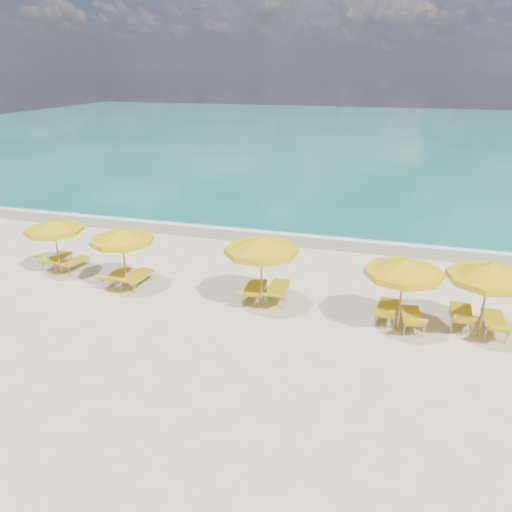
# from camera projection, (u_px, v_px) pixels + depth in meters

# --- Properties ---
(ground_plane) EXTENTS (120.00, 120.00, 0.00)m
(ground_plane) POSITION_uv_depth(u_px,v_px,m) (244.00, 303.00, 17.42)
(ground_plane) COLOR beige
(ocean) EXTENTS (120.00, 80.00, 0.30)m
(ocean) POSITION_uv_depth(u_px,v_px,m) (362.00, 133.00, 60.47)
(ocean) COLOR #126556
(ocean) RESTS_ON ground
(wet_sand_band) EXTENTS (120.00, 2.60, 0.01)m
(wet_sand_band) POSITION_uv_depth(u_px,v_px,m) (290.00, 237.00, 24.05)
(wet_sand_band) COLOR tan
(wet_sand_band) RESTS_ON ground
(foam_line) EXTENTS (120.00, 1.20, 0.03)m
(foam_line) POSITION_uv_depth(u_px,v_px,m) (293.00, 232.00, 24.77)
(foam_line) COLOR white
(foam_line) RESTS_ON ground
(whitecap_near) EXTENTS (14.00, 0.36, 0.05)m
(whitecap_near) POSITION_uv_depth(u_px,v_px,m) (235.00, 186.00, 34.22)
(whitecap_near) COLOR white
(whitecap_near) RESTS_ON ground
(whitecap_far) EXTENTS (18.00, 0.30, 0.05)m
(whitecap_far) POSITION_uv_depth(u_px,v_px,m) (444.00, 177.00, 36.87)
(whitecap_far) COLOR white
(whitecap_far) RESTS_ON ground
(umbrella_2) EXTENTS (2.52, 2.52, 2.25)m
(umbrella_2) POSITION_uv_depth(u_px,v_px,m) (54.00, 227.00, 19.29)
(umbrella_2) COLOR tan
(umbrella_2) RESTS_ON ground
(umbrella_3) EXTENTS (2.54, 2.54, 2.34)m
(umbrella_3) POSITION_uv_depth(u_px,v_px,m) (122.00, 236.00, 17.97)
(umbrella_3) COLOR tan
(umbrella_3) RESTS_ON ground
(umbrella_4) EXTENTS (3.15, 3.15, 2.55)m
(umbrella_4) POSITION_uv_depth(u_px,v_px,m) (261.00, 246.00, 16.49)
(umbrella_4) COLOR tan
(umbrella_4) RESTS_ON ground
(umbrella_5) EXTENTS (2.64, 2.64, 2.43)m
(umbrella_5) POSITION_uv_depth(u_px,v_px,m) (404.00, 268.00, 14.95)
(umbrella_5) COLOR tan
(umbrella_5) RESTS_ON ground
(umbrella_6) EXTENTS (2.83, 2.83, 2.46)m
(umbrella_6) POSITION_uv_depth(u_px,v_px,m) (489.00, 273.00, 14.54)
(umbrella_6) COLOR tan
(umbrella_6) RESTS_ON ground
(lounger_2_left) EXTENTS (0.77, 1.86, 0.84)m
(lounger_2_left) POSITION_uv_depth(u_px,v_px,m) (57.00, 261.00, 20.46)
(lounger_2_left) COLOR #A5A8AD
(lounger_2_left) RESTS_ON ground
(lounger_2_right) EXTENTS (0.76, 1.67, 0.68)m
(lounger_2_right) POSITION_uv_depth(u_px,v_px,m) (74.00, 265.00, 20.18)
(lounger_2_right) COLOR #A5A8AD
(lounger_2_right) RESTS_ON ground
(lounger_3_left) EXTENTS (0.62, 1.72, 0.75)m
(lounger_3_left) POSITION_uv_depth(u_px,v_px,m) (117.00, 278.00, 18.89)
(lounger_3_left) COLOR #A5A8AD
(lounger_3_left) RESTS_ON ground
(lounger_3_right) EXTENTS (0.79, 1.95, 0.82)m
(lounger_3_right) POSITION_uv_depth(u_px,v_px,m) (137.00, 280.00, 18.66)
(lounger_3_right) COLOR #A5A8AD
(lounger_3_right) RESTS_ON ground
(lounger_4_left) EXTENTS (0.76, 2.01, 0.82)m
(lounger_4_left) POSITION_uv_depth(u_px,v_px,m) (254.00, 293.00, 17.60)
(lounger_4_left) COLOR #A5A8AD
(lounger_4_left) RESTS_ON ground
(lounger_4_right) EXTENTS (0.76, 2.06, 0.80)m
(lounger_4_right) POSITION_uv_depth(u_px,v_px,m) (278.00, 293.00, 17.58)
(lounger_4_right) COLOR #A5A8AD
(lounger_4_right) RESTS_ON ground
(lounger_5_left) EXTENTS (0.78, 1.93, 0.93)m
(lounger_5_left) POSITION_uv_depth(u_px,v_px,m) (387.00, 313.00, 16.16)
(lounger_5_left) COLOR #A5A8AD
(lounger_5_left) RESTS_ON ground
(lounger_5_right) EXTENTS (0.82, 1.86, 0.87)m
(lounger_5_right) POSITION_uv_depth(u_px,v_px,m) (411.00, 321.00, 15.69)
(lounger_5_right) COLOR #A5A8AD
(lounger_5_right) RESTS_ON ground
(lounger_6_left) EXTENTS (0.74, 1.97, 0.92)m
(lounger_6_left) POSITION_uv_depth(u_px,v_px,m) (461.00, 319.00, 15.82)
(lounger_6_left) COLOR #A5A8AD
(lounger_6_left) RESTS_ON ground
(lounger_6_right) EXTENTS (0.70, 1.98, 0.83)m
(lounger_6_right) POSITION_uv_depth(u_px,v_px,m) (493.00, 326.00, 15.40)
(lounger_6_right) COLOR #A5A8AD
(lounger_6_right) RESTS_ON ground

